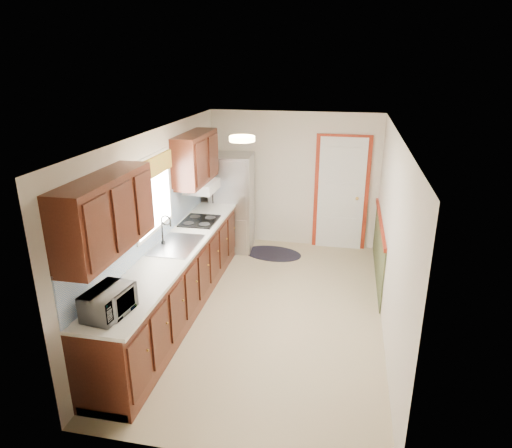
% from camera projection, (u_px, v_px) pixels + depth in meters
% --- Properties ---
extents(room_shell, '(3.20, 5.20, 2.52)m').
position_uv_depth(room_shell, '(269.00, 228.00, 5.82)').
color(room_shell, tan).
rests_on(room_shell, ground).
extents(kitchen_run, '(0.63, 4.00, 2.20)m').
position_uv_depth(kitchen_run, '(172.00, 257.00, 5.92)').
color(kitchen_run, '#3C170D').
rests_on(kitchen_run, ground).
extents(back_wall_trim, '(1.12, 2.30, 2.08)m').
position_uv_depth(back_wall_trim, '(349.00, 205.00, 7.78)').
color(back_wall_trim, maroon).
rests_on(back_wall_trim, ground).
extents(ceiling_fixture, '(0.30, 0.30, 0.06)m').
position_uv_depth(ceiling_fixture, '(242.00, 139.00, 5.30)').
color(ceiling_fixture, '#FFD88C').
rests_on(ceiling_fixture, room_shell).
extents(microwave, '(0.33, 0.52, 0.33)m').
position_uv_depth(microwave, '(108.00, 300.00, 4.28)').
color(microwave, white).
rests_on(microwave, kitchen_run).
extents(refrigerator, '(0.75, 0.74, 1.70)m').
position_uv_depth(refrigerator, '(232.00, 203.00, 8.02)').
color(refrigerator, '#B7B7BC').
rests_on(refrigerator, ground).
extents(rug, '(1.09, 0.78, 0.01)m').
position_uv_depth(rug, '(273.00, 253.00, 8.03)').
color(rug, black).
rests_on(rug, ground).
extents(cooktop, '(0.50, 0.60, 0.02)m').
position_uv_depth(cooktop, '(200.00, 221.00, 6.82)').
color(cooktop, black).
rests_on(cooktop, kitchen_run).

